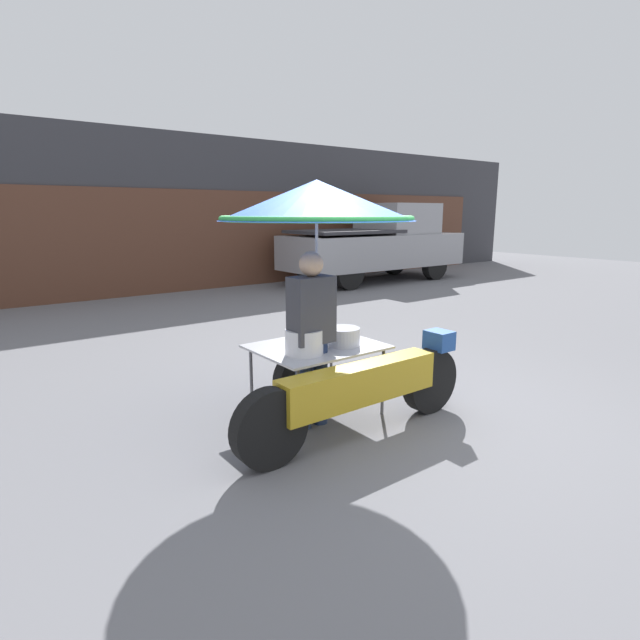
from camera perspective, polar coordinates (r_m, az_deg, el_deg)
name	(u,v)px	position (r m, az deg, el deg)	size (l,w,h in m)	color
ground_plane	(387,415)	(4.83, 7.69, -10.70)	(36.00, 36.00, 0.00)	slate
shopfront_building	(105,214)	(12.89, -23.38, 11.08)	(28.00, 2.06, 3.68)	#38383D
vendor_motorcycle_cart	(323,243)	(4.39, 0.35, 8.84)	(2.39, 1.73, 2.15)	black
vendor_person	(311,332)	(4.30, -0.98, -1.33)	(0.38, 0.22, 1.55)	navy
pickup_truck	(378,244)	(13.92, 6.69, 8.64)	(5.27, 1.87, 2.10)	black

